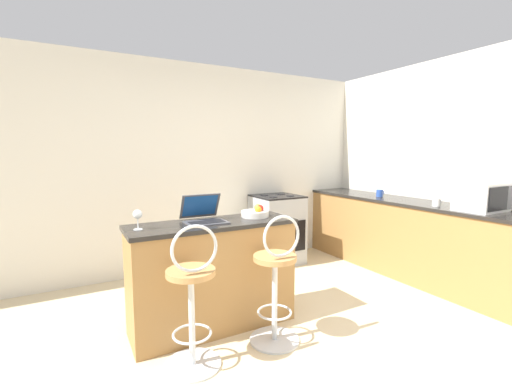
% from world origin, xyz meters
% --- Properties ---
extents(ground_plane, '(20.00, 20.00, 0.00)m').
position_xyz_m(ground_plane, '(0.00, 0.00, 0.00)').
color(ground_plane, beige).
extents(wall_back, '(12.00, 0.06, 2.60)m').
position_xyz_m(wall_back, '(0.00, 2.46, 1.30)').
color(wall_back, silver).
rests_on(wall_back, ground_plane).
extents(breakfast_bar, '(1.41, 0.49, 0.92)m').
position_xyz_m(breakfast_bar, '(-0.45, 0.89, 0.46)').
color(breakfast_bar, '#9E703D').
rests_on(breakfast_bar, ground_plane).
extents(counter_right, '(0.62, 2.96, 0.92)m').
position_xyz_m(counter_right, '(2.12, 0.97, 0.46)').
color(counter_right, '#9E703D').
rests_on(counter_right, ground_plane).
extents(bar_stool_near, '(0.40, 0.40, 1.04)m').
position_xyz_m(bar_stool_near, '(-0.79, 0.42, 0.49)').
color(bar_stool_near, silver).
rests_on(bar_stool_near, ground_plane).
extents(bar_stool_far, '(0.40, 0.40, 1.04)m').
position_xyz_m(bar_stool_far, '(-0.11, 0.42, 0.49)').
color(bar_stool_far, silver).
rests_on(bar_stool_far, ground_plane).
extents(laptop, '(0.34, 0.33, 0.23)m').
position_xyz_m(laptop, '(-0.51, 0.95, 0.98)').
color(laptop, '#47474C').
rests_on(laptop, breakfast_bar).
extents(microwave, '(0.46, 0.35, 0.29)m').
position_xyz_m(microwave, '(2.11, 0.12, 1.06)').
color(microwave, white).
rests_on(microwave, counter_right).
extents(stove_range, '(0.60, 0.60, 0.93)m').
position_xyz_m(stove_range, '(0.96, 2.12, 0.46)').
color(stove_range, '#9EA3A8').
rests_on(stove_range, ground_plane).
extents(fruit_bowl, '(0.25, 0.25, 0.11)m').
position_xyz_m(fruit_bowl, '(-0.02, 0.93, 0.96)').
color(fruit_bowl, silver).
rests_on(fruit_bowl, breakfast_bar).
extents(wine_glass_short, '(0.07, 0.07, 0.15)m').
position_xyz_m(wine_glass_short, '(-1.05, 0.90, 1.03)').
color(wine_glass_short, silver).
rests_on(wine_glass_short, breakfast_bar).
extents(mug_blue, '(0.10, 0.08, 0.09)m').
position_xyz_m(mug_blue, '(2.09, 1.38, 0.97)').
color(mug_blue, '#2D51AD').
rests_on(mug_blue, counter_right).
extents(mug_white, '(0.10, 0.08, 0.09)m').
position_xyz_m(mug_white, '(1.99, 0.52, 0.96)').
color(mug_white, white).
rests_on(mug_white, counter_right).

